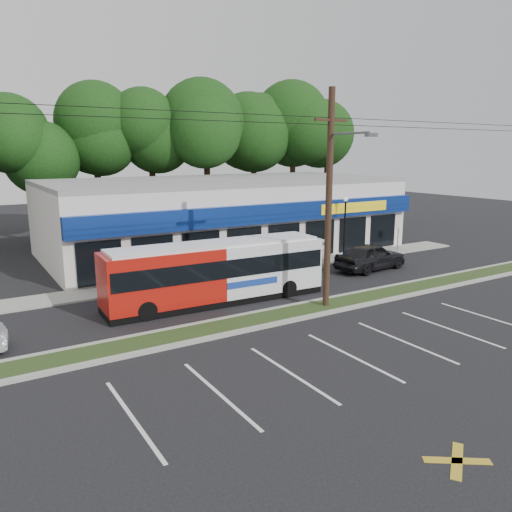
{
  "coord_description": "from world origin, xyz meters",
  "views": [
    {
      "loc": [
        -11.69,
        -16.55,
        7.26
      ],
      "look_at": [
        1.58,
        5.0,
        1.93
      ],
      "focal_mm": 35.0,
      "sensor_mm": 36.0,
      "label": 1
    }
  ],
  "objects_px": {
    "sign_post": "(399,231)",
    "pedestrian_b": "(259,272)",
    "metrobus": "(217,271)",
    "utility_pole": "(327,193)",
    "car_dark": "(370,256)",
    "pedestrian_a": "(323,254)",
    "lamp_post": "(345,220)"
  },
  "relations": [
    {
      "from": "utility_pole",
      "to": "car_dark",
      "type": "bearing_deg",
      "value": 31.65
    },
    {
      "from": "utility_pole",
      "to": "metrobus",
      "type": "relative_size",
      "value": 4.51
    },
    {
      "from": "pedestrian_b",
      "to": "lamp_post",
      "type": "bearing_deg",
      "value": -174.13
    },
    {
      "from": "utility_pole",
      "to": "sign_post",
      "type": "bearing_deg",
      "value": 30.15
    },
    {
      "from": "lamp_post",
      "to": "sign_post",
      "type": "xyz_separation_m",
      "value": [
        5.0,
        -0.23,
        -1.12
      ]
    },
    {
      "from": "utility_pole",
      "to": "pedestrian_a",
      "type": "relative_size",
      "value": 27.02
    },
    {
      "from": "utility_pole",
      "to": "lamp_post",
      "type": "distance_m",
      "value": 11.67
    },
    {
      "from": "car_dark",
      "to": "pedestrian_b",
      "type": "bearing_deg",
      "value": 80.17
    },
    {
      "from": "lamp_post",
      "to": "sign_post",
      "type": "relative_size",
      "value": 1.91
    },
    {
      "from": "utility_pole",
      "to": "lamp_post",
      "type": "xyz_separation_m",
      "value": [
        8.17,
        7.87,
        -2.74
      ]
    },
    {
      "from": "sign_post",
      "to": "car_dark",
      "type": "distance_m",
      "value": 6.56
    },
    {
      "from": "sign_post",
      "to": "pedestrian_b",
      "type": "height_order",
      "value": "sign_post"
    },
    {
      "from": "pedestrian_b",
      "to": "sign_post",
      "type": "bearing_deg",
      "value": 178.55
    },
    {
      "from": "lamp_post",
      "to": "car_dark",
      "type": "distance_m",
      "value": 3.84
    },
    {
      "from": "utility_pole",
      "to": "metrobus",
      "type": "bearing_deg",
      "value": 136.74
    },
    {
      "from": "car_dark",
      "to": "pedestrian_a",
      "type": "relative_size",
      "value": 2.72
    },
    {
      "from": "metrobus",
      "to": "utility_pole",
      "type": "bearing_deg",
      "value": -41.14
    },
    {
      "from": "pedestrian_a",
      "to": "car_dark",
      "type": "bearing_deg",
      "value": 112.75
    },
    {
      "from": "metrobus",
      "to": "pedestrian_a",
      "type": "height_order",
      "value": "metrobus"
    },
    {
      "from": "lamp_post",
      "to": "pedestrian_b",
      "type": "bearing_deg",
      "value": -161.95
    },
    {
      "from": "utility_pole",
      "to": "car_dark",
      "type": "distance_m",
      "value": 9.84
    },
    {
      "from": "metrobus",
      "to": "pedestrian_b",
      "type": "relative_size",
      "value": 7.16
    },
    {
      "from": "sign_post",
      "to": "pedestrian_b",
      "type": "relative_size",
      "value": 1.44
    },
    {
      "from": "utility_pole",
      "to": "lamp_post",
      "type": "relative_size",
      "value": 11.76
    },
    {
      "from": "sign_post",
      "to": "utility_pole",
      "type": "bearing_deg",
      "value": -149.85
    },
    {
      "from": "car_dark",
      "to": "pedestrian_a",
      "type": "xyz_separation_m",
      "value": [
        -2.26,
        1.9,
        0.07
      ]
    },
    {
      "from": "car_dark",
      "to": "pedestrian_b",
      "type": "height_order",
      "value": "car_dark"
    },
    {
      "from": "lamp_post",
      "to": "car_dark",
      "type": "relative_size",
      "value": 0.85
    },
    {
      "from": "lamp_post",
      "to": "sign_post",
      "type": "bearing_deg",
      "value": -2.58
    },
    {
      "from": "car_dark",
      "to": "pedestrian_a",
      "type": "bearing_deg",
      "value": 43.79
    },
    {
      "from": "pedestrian_a",
      "to": "pedestrian_b",
      "type": "bearing_deg",
      "value": -13.2
    },
    {
      "from": "utility_pole",
      "to": "sign_post",
      "type": "height_order",
      "value": "utility_pole"
    }
  ]
}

